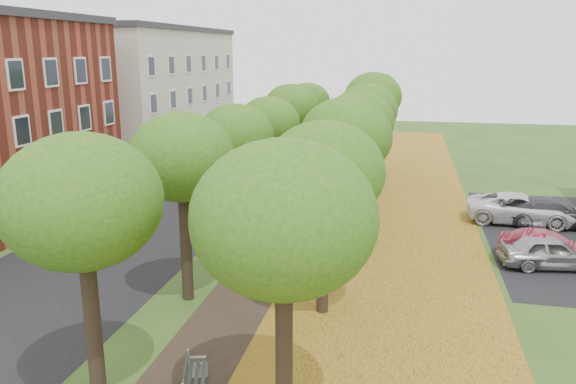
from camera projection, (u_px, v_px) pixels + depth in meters
The scene contains 11 objects.
street_asphalt at pixel (158, 217), 29.52m from camera, with size 8.00×70.00×0.01m, color black.
footpath at pixel (298, 226), 28.01m from camera, with size 3.20×70.00×0.01m, color black.
leaf_verge at pixel (399, 233), 27.00m from camera, with size 7.50×70.00×0.01m, color #B59721.
tree_row_west at pixel (254, 129), 27.26m from camera, with size 3.77×33.77×6.48m.
tree_row_east at pixel (352, 132), 26.30m from camera, with size 3.77×33.77×6.48m.
building_cream at pixel (141, 91), 47.22m from camera, with size 10.30×20.30×10.40m.
bench at pixel (194, 380), 14.22m from camera, with size 0.99×1.81×0.82m.
car_silver at pixel (550, 252), 22.59m from camera, with size 1.58×3.93×1.34m, color #A4A5A9.
car_red at pixel (547, 248), 23.19m from camera, with size 1.31×3.76×1.24m, color maroon.
car_grey at pixel (549, 212), 28.01m from camera, with size 1.96×4.81×1.40m, color #303035.
car_white at pixel (521, 209), 28.47m from camera, with size 2.45×5.32×1.48m, color silver.
Camera 1 is at (5.08, -11.24, 8.56)m, focal length 35.00 mm.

